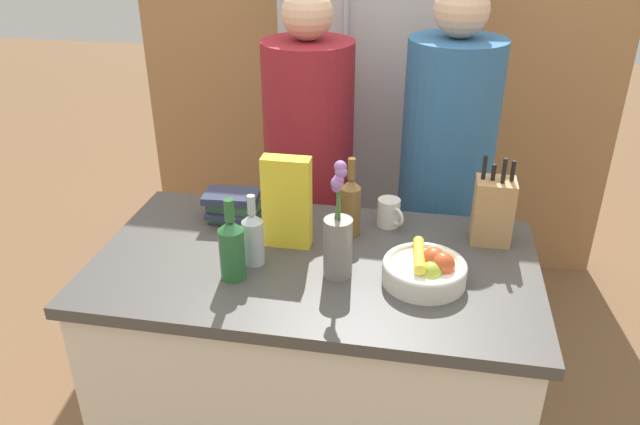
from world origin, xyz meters
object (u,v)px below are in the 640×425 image
at_px(coffee_mug, 389,213).
at_px(refrigerator, 364,107).
at_px(knife_block, 493,210).
at_px(cereal_box, 287,202).
at_px(bottle_oil, 232,248).
at_px(bottle_wine, 253,237).
at_px(person_at_sink, 309,173).
at_px(person_in_blue, 445,178).
at_px(flower_vase, 338,239).
at_px(bottle_vinegar, 351,205).
at_px(fruit_bowl, 427,269).
at_px(book_stack, 234,206).

bearing_deg(coffee_mug, refrigerator, 101.47).
xyz_separation_m(knife_block, cereal_box, (-0.66, -0.15, 0.04)).
height_order(bottle_oil, bottle_wine, bottle_oil).
xyz_separation_m(knife_block, person_at_sink, (-0.71, 0.45, -0.11)).
distance_m(refrigerator, bottle_oil, 1.52).
distance_m(knife_block, person_at_sink, 0.84).
relative_size(bottle_oil, person_in_blue, 0.15).
xyz_separation_m(flower_vase, bottle_vinegar, (0.00, 0.26, -0.02)).
bearing_deg(bottle_wine, person_in_blue, 51.01).
distance_m(flower_vase, bottle_vinegar, 0.26).
xyz_separation_m(fruit_bowl, bottle_oil, (-0.58, -0.08, 0.06)).
xyz_separation_m(bottle_vinegar, person_in_blue, (0.32, 0.49, -0.09)).
height_order(flower_vase, coffee_mug, flower_vase).
xyz_separation_m(coffee_mug, person_at_sink, (-0.37, 0.40, -0.05)).
relative_size(fruit_bowl, flower_vase, 0.67).
bearing_deg(person_in_blue, coffee_mug, -96.72).
bearing_deg(fruit_bowl, cereal_box, 162.30).
height_order(knife_block, person_at_sink, person_at_sink).
bearing_deg(knife_block, cereal_box, -167.57).
relative_size(fruit_bowl, person_at_sink, 0.15).
xyz_separation_m(cereal_box, bottle_vinegar, (0.19, 0.11, -0.04)).
distance_m(flower_vase, person_at_sink, 0.79).
relative_size(refrigerator, knife_block, 6.68).
xyz_separation_m(flower_vase, bottle_wine, (-0.27, 0.02, -0.03)).
height_order(flower_vase, bottle_vinegar, flower_vase).
bearing_deg(fruit_bowl, bottle_wine, 178.46).
distance_m(fruit_bowl, knife_block, 0.36).
xyz_separation_m(person_at_sink, person_in_blue, (0.56, 0.00, 0.02)).
relative_size(refrigerator, bottle_wine, 8.71).
bearing_deg(coffee_mug, person_in_blue, 64.64).
bearing_deg(book_stack, refrigerator, 74.06).
height_order(fruit_bowl, bottle_oil, bottle_oil).
height_order(cereal_box, person_at_sink, person_at_sink).
bearing_deg(bottle_vinegar, bottle_wine, -138.86).
relative_size(flower_vase, person_in_blue, 0.22).
height_order(coffee_mug, person_in_blue, person_in_blue).
distance_m(refrigerator, bottle_vinegar, 1.18).
height_order(flower_vase, person_at_sink, person_at_sink).
bearing_deg(person_at_sink, fruit_bowl, -28.71).
height_order(flower_vase, person_in_blue, person_in_blue).
height_order(book_stack, bottle_vinegar, bottle_vinegar).
height_order(bottle_oil, bottle_vinegar, bottle_vinegar).
relative_size(book_stack, person_in_blue, 0.12).
height_order(refrigerator, knife_block, refrigerator).
bearing_deg(flower_vase, cereal_box, 140.93).
height_order(coffee_mug, book_stack, book_stack).
bearing_deg(fruit_bowl, knife_block, 55.55).
relative_size(bottle_vinegar, bottle_wine, 1.19).
relative_size(knife_block, coffee_mug, 3.03).
height_order(flower_vase, bottle_wine, flower_vase).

